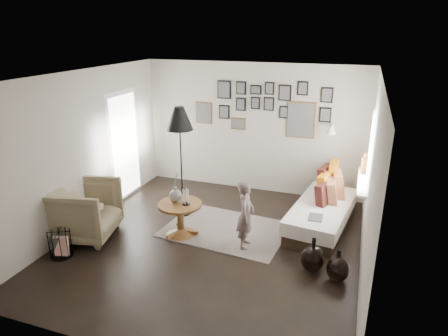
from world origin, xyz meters
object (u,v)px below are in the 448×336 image
(floor_lamp, at_px, (180,123))
(child, at_px, (246,215))
(pedestal_table, at_px, (181,220))
(daybed, at_px, (323,209))
(armchair, at_px, (84,211))
(magazine_basket, at_px, (60,244))
(demijohn_small, at_px, (338,269))
(demijohn_large, at_px, (313,259))
(vase, at_px, (175,193))

(floor_lamp, height_order, child, floor_lamp)
(pedestal_table, bearing_deg, daybed, 26.91)
(daybed, xyz_separation_m, armchair, (-3.59, -1.65, 0.15))
(daybed, relative_size, magazine_basket, 4.79)
(pedestal_table, distance_m, magazine_basket, 1.84)
(pedestal_table, height_order, armchair, armchair)
(daybed, relative_size, floor_lamp, 1.03)
(magazine_basket, height_order, demijohn_small, demijohn_small)
(demijohn_large, bearing_deg, magazine_basket, -166.88)
(magazine_basket, xyz_separation_m, child, (2.52, 1.16, 0.35))
(armchair, bearing_deg, magazine_basket, 169.77)
(vase, relative_size, demijohn_large, 1.00)
(vase, relative_size, daybed, 0.25)
(vase, height_order, armchair, vase)
(daybed, bearing_deg, armchair, -147.25)
(pedestal_table, height_order, daybed, daybed)
(daybed, distance_m, floor_lamp, 2.84)
(pedestal_table, height_order, magazine_basket, pedestal_table)
(magazine_basket, bearing_deg, pedestal_table, 39.95)
(magazine_basket, bearing_deg, demijohn_large, 13.12)
(pedestal_table, height_order, vase, vase)
(vase, relative_size, armchair, 0.51)
(floor_lamp, bearing_deg, child, -27.83)
(vase, xyz_separation_m, floor_lamp, (-0.21, 0.70, 0.99))
(vase, relative_size, magazine_basket, 1.20)
(demijohn_large, bearing_deg, armchair, -176.74)
(child, bearing_deg, magazine_basket, 108.76)
(floor_lamp, distance_m, child, 1.96)
(pedestal_table, height_order, demijohn_small, pedestal_table)
(magazine_basket, xyz_separation_m, demijohn_large, (3.59, 0.84, 0.00))
(demijohn_large, relative_size, demijohn_small, 1.10)
(daybed, bearing_deg, pedestal_table, -144.95)
(armchair, height_order, child, child)
(armchair, distance_m, demijohn_small, 3.98)
(daybed, xyz_separation_m, magazine_basket, (-3.56, -2.28, -0.11))
(demijohn_small, height_order, child, child)
(pedestal_table, distance_m, floor_lamp, 1.64)
(vase, distance_m, floor_lamp, 1.23)
(armchair, bearing_deg, pedestal_table, -81.71)
(vase, bearing_deg, daybed, 25.66)
(pedestal_table, height_order, child, child)
(vase, xyz_separation_m, armchair, (-1.36, -0.57, -0.26))
(armchair, xyz_separation_m, demijohn_small, (3.96, 0.09, -0.28))
(pedestal_table, distance_m, demijohn_large, 2.20)
(armchair, xyz_separation_m, magazine_basket, (0.03, -0.63, -0.26))
(vase, xyz_separation_m, demijohn_large, (2.26, -0.37, -0.52))
(vase, bearing_deg, pedestal_table, -14.04)
(magazine_basket, bearing_deg, floor_lamp, 59.57)
(armchair, relative_size, demijohn_small, 2.16)
(vase, relative_size, floor_lamp, 0.26)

